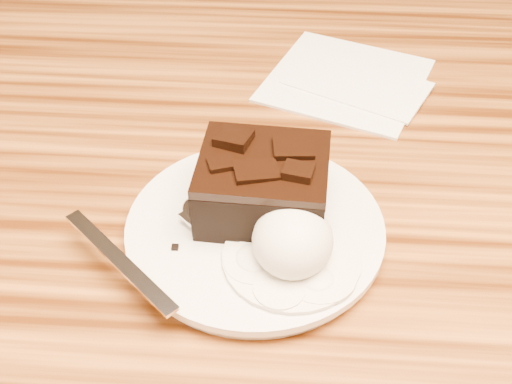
# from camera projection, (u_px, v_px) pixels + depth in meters

# --- Properties ---
(plate) EXTENTS (0.20, 0.20, 0.02)m
(plate) POSITION_uv_depth(u_px,v_px,m) (255.00, 231.00, 0.50)
(plate) COLOR white
(plate) RESTS_ON dining_table
(brownie) EXTENTS (0.10, 0.09, 0.04)m
(brownie) POSITION_uv_depth(u_px,v_px,m) (263.00, 188.00, 0.49)
(brownie) COLOR black
(brownie) RESTS_ON plate
(ice_cream_scoop) EXTENTS (0.06, 0.06, 0.05)m
(ice_cream_scoop) POSITION_uv_depth(u_px,v_px,m) (293.00, 240.00, 0.45)
(ice_cream_scoop) COLOR white
(ice_cream_scoop) RESTS_ON plate
(melt_puddle) EXTENTS (0.10, 0.10, 0.00)m
(melt_puddle) POSITION_uv_depth(u_px,v_px,m) (292.00, 258.00, 0.46)
(melt_puddle) COLOR white
(melt_puddle) RESTS_ON plate
(spoon) EXTENTS (0.16, 0.15, 0.01)m
(spoon) POSITION_uv_depth(u_px,v_px,m) (207.00, 215.00, 0.49)
(spoon) COLOR silver
(spoon) RESTS_ON plate
(napkin) EXTENTS (0.19, 0.19, 0.01)m
(napkin) POSITION_uv_depth(u_px,v_px,m) (346.00, 79.00, 0.66)
(napkin) COLOR white
(napkin) RESTS_ON dining_table
(crumb_a) EXTENTS (0.01, 0.01, 0.00)m
(crumb_a) POSITION_uv_depth(u_px,v_px,m) (332.00, 245.00, 0.47)
(crumb_a) COLOR black
(crumb_a) RESTS_ON plate
(crumb_b) EXTENTS (0.01, 0.01, 0.00)m
(crumb_b) POSITION_uv_depth(u_px,v_px,m) (175.00, 247.00, 0.47)
(crumb_b) COLOR black
(crumb_b) RESTS_ON plate
(crumb_c) EXTENTS (0.01, 0.01, 0.00)m
(crumb_c) POSITION_uv_depth(u_px,v_px,m) (220.00, 237.00, 0.48)
(crumb_c) COLOR black
(crumb_c) RESTS_ON plate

